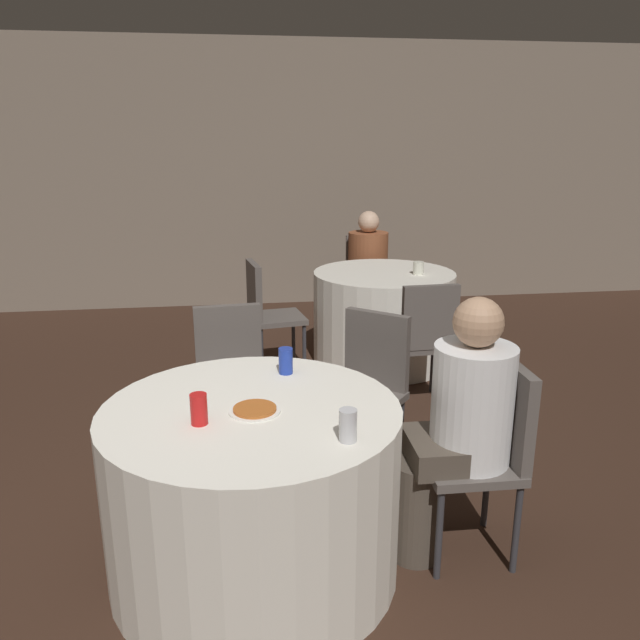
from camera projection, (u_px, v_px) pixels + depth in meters
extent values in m
plane|color=#382319|center=(218.00, 579.00, 2.66)|extent=(16.00, 16.00, 0.00)
cube|color=gray|center=(220.00, 177.00, 6.65)|extent=(16.00, 0.06, 2.80)
cylinder|color=white|center=(253.00, 490.00, 2.64)|extent=(1.23, 1.23, 0.76)
cylinder|color=white|center=(383.00, 317.00, 5.18)|extent=(1.15, 1.15, 0.76)
cube|color=#59514C|center=(360.00, 400.00, 3.38)|extent=(0.56, 0.56, 0.04)
cube|color=#59514C|center=(377.00, 350.00, 3.46)|extent=(0.32, 0.28, 0.43)
cylinder|color=#333338|center=(373.00, 460.00, 3.22)|extent=(0.03, 0.03, 0.42)
cylinder|color=#333338|center=(317.00, 443.00, 3.40)|extent=(0.03, 0.03, 0.42)
cylinder|color=#333338|center=(401.00, 434.00, 3.50)|extent=(0.03, 0.03, 0.42)
cylinder|color=#333338|center=(348.00, 420.00, 3.67)|extent=(0.03, 0.03, 0.42)
cube|color=#59514C|center=(233.00, 391.00, 3.50)|extent=(0.43, 0.43, 0.04)
cube|color=#59514C|center=(228.00, 341.00, 3.60)|extent=(0.38, 0.08, 0.43)
cylinder|color=#333338|center=(268.00, 439.00, 3.44)|extent=(0.03, 0.03, 0.42)
cylinder|color=#333338|center=(206.00, 446.00, 3.37)|extent=(0.03, 0.03, 0.42)
cylinder|color=#333338|center=(260.00, 413.00, 3.76)|extent=(0.03, 0.03, 0.42)
cylinder|color=#333338|center=(203.00, 419.00, 3.69)|extent=(0.03, 0.03, 0.42)
cube|color=#59514C|center=(468.00, 463.00, 2.73)|extent=(0.41, 0.41, 0.04)
cube|color=#59514C|center=(512.00, 411.00, 2.68)|extent=(0.06, 0.38, 0.43)
cylinder|color=#333338|center=(439.00, 535.00, 2.61)|extent=(0.03, 0.03, 0.42)
cylinder|color=#333338|center=(417.00, 491.00, 2.94)|extent=(0.03, 0.03, 0.42)
cylinder|color=#333338|center=(516.00, 529.00, 2.65)|extent=(0.03, 0.03, 0.42)
cylinder|color=#333338|center=(487.00, 486.00, 2.98)|extent=(0.03, 0.03, 0.42)
cube|color=#59514C|center=(367.00, 285.00, 6.02)|extent=(0.42, 0.42, 0.04)
cube|color=#59514C|center=(365.00, 257.00, 6.12)|extent=(0.38, 0.07, 0.43)
cylinder|color=#333338|center=(387.00, 312.00, 5.93)|extent=(0.03, 0.03, 0.42)
cylinder|color=#333338|center=(352.00, 313.00, 5.91)|extent=(0.03, 0.03, 0.42)
cylinder|color=#333338|center=(381.00, 303.00, 6.26)|extent=(0.03, 0.03, 0.42)
cylinder|color=#333338|center=(348.00, 304.00, 6.23)|extent=(0.03, 0.03, 0.42)
cube|color=#59514C|center=(278.00, 318.00, 4.91)|extent=(0.46, 0.46, 0.04)
cube|color=#59514C|center=(254.00, 290.00, 4.79)|extent=(0.11, 0.38, 0.43)
cylinder|color=#333338|center=(293.00, 338.00, 5.18)|extent=(0.03, 0.03, 0.42)
cylinder|color=#333338|center=(304.00, 351.00, 4.86)|extent=(0.03, 0.03, 0.42)
cylinder|color=#333338|center=(253.00, 341.00, 5.08)|extent=(0.03, 0.03, 0.42)
cylinder|color=#333338|center=(262.00, 355.00, 4.77)|extent=(0.03, 0.03, 0.42)
cube|color=#59514C|center=(419.00, 343.00, 4.31)|extent=(0.42, 0.42, 0.04)
cube|color=#59514C|center=(430.00, 317.00, 4.07)|extent=(0.38, 0.07, 0.43)
cylinder|color=#333338|center=(388.00, 367.00, 4.51)|extent=(0.03, 0.03, 0.42)
cylinder|color=#333338|center=(432.00, 364.00, 4.57)|extent=(0.03, 0.03, 0.42)
cylinder|color=#333338|center=(402.00, 385.00, 4.19)|extent=(0.03, 0.03, 0.42)
cylinder|color=#333338|center=(450.00, 382.00, 4.25)|extent=(0.03, 0.03, 0.42)
cylinder|color=#4C4238|center=(417.00, 508.00, 2.76)|extent=(0.24, 0.24, 0.46)
cube|color=#4C4238|center=(444.00, 450.00, 2.70)|extent=(0.33, 0.33, 0.12)
cylinder|color=white|center=(472.00, 404.00, 2.65)|extent=(0.35, 0.35, 0.52)
sphere|color=tan|center=(478.00, 322.00, 2.55)|extent=(0.21, 0.21, 0.21)
cylinder|color=#33384C|center=(370.00, 312.00, 5.87)|extent=(0.24, 0.24, 0.46)
cube|color=#33384C|center=(369.00, 280.00, 5.89)|extent=(0.38, 0.34, 0.12)
cylinder|color=brown|center=(368.00, 258.00, 5.94)|extent=(0.38, 0.38, 0.49)
sphere|color=#DBB293|center=(369.00, 222.00, 5.84)|extent=(0.20, 0.20, 0.20)
cylinder|color=white|center=(255.00, 411.00, 2.50)|extent=(0.21, 0.21, 0.01)
cylinder|color=#B25B23|center=(255.00, 409.00, 2.49)|extent=(0.17, 0.17, 0.01)
cylinder|color=#1E38A5|center=(286.00, 361.00, 2.89)|extent=(0.07, 0.07, 0.12)
cylinder|color=red|center=(199.00, 409.00, 2.37)|extent=(0.07, 0.07, 0.12)
cylinder|color=silver|center=(348.00, 425.00, 2.24)|extent=(0.07, 0.07, 0.12)
cylinder|color=silver|center=(418.00, 268.00, 4.97)|extent=(0.09, 0.09, 0.10)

